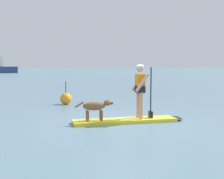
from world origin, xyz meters
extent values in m
plane|color=slate|center=(0.00, 0.00, 0.00)|extent=(400.00, 400.00, 0.00)
cube|color=yellow|center=(0.00, 0.00, 0.05)|extent=(3.16, 1.08, 0.10)
ellipsoid|color=black|center=(1.53, -0.22, 0.05)|extent=(0.64, 0.68, 0.10)
cylinder|color=tan|center=(0.47, 0.06, 0.50)|extent=(0.12, 0.12, 0.80)
cylinder|color=tan|center=(0.44, -0.19, 0.50)|extent=(0.12, 0.12, 0.80)
cube|color=black|center=(0.45, -0.07, 0.98)|extent=(0.27, 0.39, 0.20)
cube|color=orange|center=(0.45, -0.07, 1.16)|extent=(0.25, 0.37, 0.53)
sphere|color=tan|center=(0.45, -0.07, 1.60)|extent=(0.22, 0.22, 0.22)
ellipsoid|color=white|center=(0.45, -0.07, 1.66)|extent=(0.23, 0.23, 0.11)
cylinder|color=tan|center=(0.48, 0.12, 1.18)|extent=(0.43, 0.15, 0.54)
cylinder|color=tan|center=(0.43, -0.25, 1.18)|extent=(0.43, 0.15, 0.54)
cylinder|color=black|center=(0.80, -0.12, 0.86)|extent=(0.04, 0.04, 1.53)
cube|color=black|center=(0.80, -0.12, 0.20)|extent=(0.11, 0.19, 0.20)
ellipsoid|color=brown|center=(-0.92, 0.13, 0.52)|extent=(0.69, 0.31, 0.26)
ellipsoid|color=brown|center=(-0.53, 0.08, 0.60)|extent=(0.24, 0.19, 0.18)
ellipsoid|color=#503923|center=(-0.42, 0.06, 0.58)|extent=(0.13, 0.10, 0.08)
cylinder|color=brown|center=(-1.34, 0.20, 0.57)|extent=(0.27, 0.09, 0.18)
cylinder|color=brown|center=(-0.71, 0.18, 0.25)|extent=(0.07, 0.07, 0.29)
cylinder|color=brown|center=(-0.73, 0.03, 0.25)|extent=(0.07, 0.07, 0.29)
cylinder|color=brown|center=(-1.10, 0.24, 0.25)|extent=(0.07, 0.07, 0.29)
cylinder|color=brown|center=(-1.12, 0.09, 0.25)|extent=(0.07, 0.07, 0.29)
sphere|color=orange|center=(-0.66, 4.59, 0.25)|extent=(0.50, 0.50, 0.50)
cylinder|color=black|center=(-0.66, 4.59, 0.75)|extent=(0.03, 0.03, 0.50)
camera|label=1|loc=(-3.62, -7.63, 1.68)|focal=46.28mm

